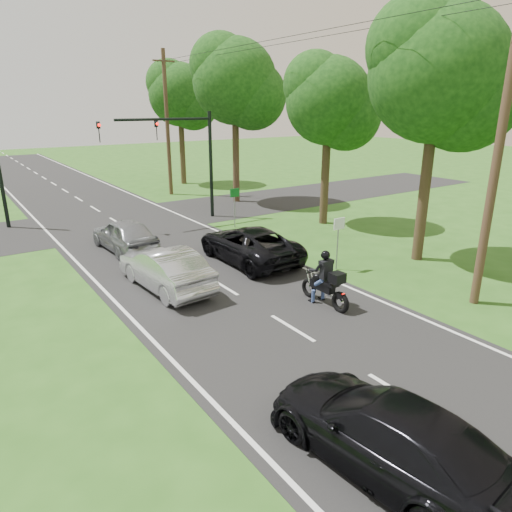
{
  "coord_description": "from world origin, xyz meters",
  "views": [
    {
      "loc": [
        -7.79,
        -9.39,
        6.26
      ],
      "look_at": [
        0.77,
        3.0,
        1.3
      ],
      "focal_mm": 32.0,
      "sensor_mm": 36.0,
      "label": 1
    }
  ],
  "objects_px": {
    "traffic_signal": "(181,147)",
    "sign_green": "(235,198)",
    "dark_car_behind": "(387,433)",
    "sign_white": "(339,231)",
    "dark_suv": "(249,244)",
    "utility_pole_near": "(499,147)",
    "silver_sedan": "(165,269)",
    "utility_pole_far": "(167,123)",
    "motorcycle_rider": "(326,284)",
    "silver_suv": "(124,234)"
  },
  "relations": [
    {
      "from": "dark_car_behind",
      "to": "sign_white",
      "type": "bearing_deg",
      "value": -134.93
    },
    {
      "from": "utility_pole_near",
      "to": "sign_white",
      "type": "bearing_deg",
      "value": 106.76
    },
    {
      "from": "utility_pole_near",
      "to": "sign_green",
      "type": "relative_size",
      "value": 4.71
    },
    {
      "from": "sign_white",
      "to": "sign_green",
      "type": "xyz_separation_m",
      "value": [
        0.2,
        8.0,
        0.0
      ]
    },
    {
      "from": "motorcycle_rider",
      "to": "utility_pole_near",
      "type": "height_order",
      "value": "utility_pole_near"
    },
    {
      "from": "dark_suv",
      "to": "utility_pole_far",
      "type": "bearing_deg",
      "value": -102.81
    },
    {
      "from": "utility_pole_near",
      "to": "dark_suv",
      "type": "bearing_deg",
      "value": 115.8
    },
    {
      "from": "dark_suv",
      "to": "dark_car_behind",
      "type": "distance_m",
      "value": 11.91
    },
    {
      "from": "silver_suv",
      "to": "dark_suv",
      "type": "bearing_deg",
      "value": 127.0
    },
    {
      "from": "utility_pole_far",
      "to": "sign_green",
      "type": "xyz_separation_m",
      "value": [
        -1.3,
        -11.02,
        -3.49
      ]
    },
    {
      "from": "silver_suv",
      "to": "sign_white",
      "type": "height_order",
      "value": "sign_white"
    },
    {
      "from": "traffic_signal",
      "to": "sign_green",
      "type": "relative_size",
      "value": 3.0
    },
    {
      "from": "silver_sedan",
      "to": "sign_white",
      "type": "bearing_deg",
      "value": 158.85
    },
    {
      "from": "silver_suv",
      "to": "traffic_signal",
      "type": "height_order",
      "value": "traffic_signal"
    },
    {
      "from": "silver_sedan",
      "to": "utility_pole_near",
      "type": "distance_m",
      "value": 11.46
    },
    {
      "from": "motorcycle_rider",
      "to": "utility_pole_near",
      "type": "xyz_separation_m",
      "value": [
        4.24,
        -2.69,
        4.34
      ]
    },
    {
      "from": "silver_suv",
      "to": "dark_car_behind",
      "type": "xyz_separation_m",
      "value": [
        -0.64,
        -15.48,
        -0.04
      ]
    },
    {
      "from": "utility_pole_far",
      "to": "sign_white",
      "type": "xyz_separation_m",
      "value": [
        -1.5,
        -19.02,
        -3.49
      ]
    },
    {
      "from": "dark_car_behind",
      "to": "sign_white",
      "type": "distance_m",
      "value": 10.62
    },
    {
      "from": "dark_suv",
      "to": "sign_white",
      "type": "xyz_separation_m",
      "value": [
        2.31,
        -2.9,
        0.85
      ]
    },
    {
      "from": "motorcycle_rider",
      "to": "utility_pole_far",
      "type": "bearing_deg",
      "value": 78.3
    },
    {
      "from": "dark_car_behind",
      "to": "sign_white",
      "type": "xyz_separation_m",
      "value": [
        6.74,
        8.15,
        0.88
      ]
    },
    {
      "from": "silver_suv",
      "to": "motorcycle_rider",
      "type": "bearing_deg",
      "value": 105.67
    },
    {
      "from": "traffic_signal",
      "to": "sign_white",
      "type": "xyz_separation_m",
      "value": [
        1.36,
        -11.02,
        -2.54
      ]
    },
    {
      "from": "silver_suv",
      "to": "dark_car_behind",
      "type": "bearing_deg",
      "value": 84.03
    },
    {
      "from": "utility_pole_near",
      "to": "traffic_signal",
      "type": "bearing_deg",
      "value": 100.14
    },
    {
      "from": "dark_suv",
      "to": "sign_green",
      "type": "xyz_separation_m",
      "value": [
        2.51,
        5.1,
        0.85
      ]
    },
    {
      "from": "silver_suv",
      "to": "traffic_signal",
      "type": "relative_size",
      "value": 0.68
    },
    {
      "from": "dark_suv",
      "to": "sign_white",
      "type": "distance_m",
      "value": 3.8
    },
    {
      "from": "motorcycle_rider",
      "to": "sign_green",
      "type": "height_order",
      "value": "sign_green"
    },
    {
      "from": "dark_suv",
      "to": "silver_sedan",
      "type": "bearing_deg",
      "value": 12.39
    },
    {
      "from": "silver_suv",
      "to": "utility_pole_near",
      "type": "xyz_separation_m",
      "value": [
        7.61,
        -12.31,
        4.33
      ]
    },
    {
      "from": "dark_car_behind",
      "to": "motorcycle_rider",
      "type": "bearing_deg",
      "value": -129.64
    },
    {
      "from": "traffic_signal",
      "to": "silver_suv",
      "type": "bearing_deg",
      "value": -142.13
    },
    {
      "from": "silver_sedan",
      "to": "dark_car_behind",
      "type": "distance_m",
      "value": 10.18
    },
    {
      "from": "utility_pole_near",
      "to": "dark_car_behind",
      "type": "bearing_deg",
      "value": -158.94
    },
    {
      "from": "dark_suv",
      "to": "silver_suv",
      "type": "xyz_separation_m",
      "value": [
        -3.8,
        4.43,
        0.0
      ]
    },
    {
      "from": "dark_suv",
      "to": "silver_sedan",
      "type": "xyz_separation_m",
      "value": [
        -4.17,
        -0.88,
        0.02
      ]
    },
    {
      "from": "dark_car_behind",
      "to": "silver_suv",
      "type": "bearing_deg",
      "value": -97.71
    },
    {
      "from": "silver_suv",
      "to": "traffic_signal",
      "type": "bearing_deg",
      "value": -145.74
    },
    {
      "from": "traffic_signal",
      "to": "motorcycle_rider",
      "type": "bearing_deg",
      "value": -95.92
    },
    {
      "from": "dark_car_behind",
      "to": "sign_green",
      "type": "distance_m",
      "value": 17.61
    },
    {
      "from": "dark_suv",
      "to": "sign_white",
      "type": "height_order",
      "value": "sign_white"
    },
    {
      "from": "traffic_signal",
      "to": "utility_pole_far",
      "type": "distance_m",
      "value": 8.55
    },
    {
      "from": "dark_suv",
      "to": "utility_pole_near",
      "type": "bearing_deg",
      "value": 116.28
    },
    {
      "from": "utility_pole_near",
      "to": "sign_white",
      "type": "distance_m",
      "value": 6.26
    },
    {
      "from": "utility_pole_far",
      "to": "dark_suv",
      "type": "bearing_deg",
      "value": -103.3
    },
    {
      "from": "sign_white",
      "to": "dark_car_behind",
      "type": "bearing_deg",
      "value": -129.58
    },
    {
      "from": "utility_pole_near",
      "to": "sign_white",
      "type": "height_order",
      "value": "utility_pole_near"
    },
    {
      "from": "motorcycle_rider",
      "to": "silver_sedan",
      "type": "xyz_separation_m",
      "value": [
        -3.74,
        4.31,
        0.02
      ]
    }
  ]
}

